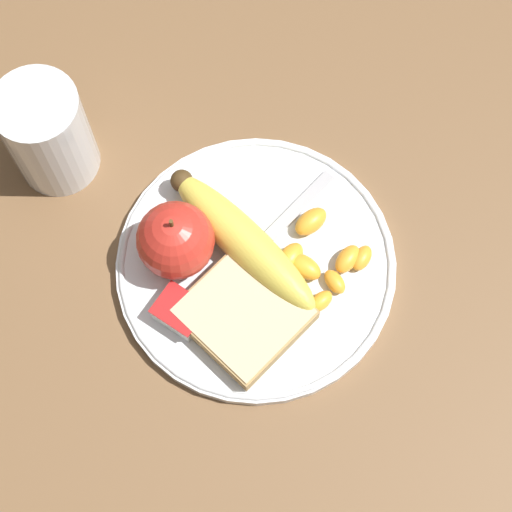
{
  "coord_description": "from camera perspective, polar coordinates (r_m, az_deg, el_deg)",
  "views": [
    {
      "loc": [
        0.15,
        -0.22,
        0.76
      ],
      "look_at": [
        0.0,
        0.0,
        0.03
      ],
      "focal_mm": 60.0,
      "sensor_mm": 36.0,
      "label": 1
    }
  ],
  "objects": [
    {
      "name": "orange_segment_6",
      "position": [
        0.79,
        6.13,
        -0.2
      ],
      "size": [
        0.02,
        0.03,
        0.02
      ],
      "color": "#F9A32D",
      "rests_on": "plate"
    },
    {
      "name": "jam_packet",
      "position": [
        0.77,
        -5.07,
        -3.72
      ],
      "size": [
        0.04,
        0.04,
        0.02
      ],
      "color": "silver",
      "rests_on": "plate"
    },
    {
      "name": "orange_segment_3",
      "position": [
        0.78,
        5.27,
        -1.72
      ],
      "size": [
        0.03,
        0.02,
        0.01
      ],
      "color": "#F9A32D",
      "rests_on": "plate"
    },
    {
      "name": "fork",
      "position": [
        0.8,
        0.34,
        0.41
      ],
      "size": [
        0.05,
        0.17,
        0.0
      ],
      "rotation": [
        0.0,
        0.0,
        10.84
      ],
      "color": "#B2B2B7",
      "rests_on": "plate"
    },
    {
      "name": "bread_slice",
      "position": [
        0.77,
        -0.83,
        -3.9
      ],
      "size": [
        0.11,
        0.11,
        0.02
      ],
      "color": "#AB8751",
      "rests_on": "plate"
    },
    {
      "name": "orange_segment_1",
      "position": [
        0.79,
        2.25,
        -0.16
      ],
      "size": [
        0.02,
        0.03,
        0.02
      ],
      "color": "#F9A32D",
      "rests_on": "plate"
    },
    {
      "name": "plate",
      "position": [
        0.8,
        0.0,
        -0.6
      ],
      "size": [
        0.26,
        0.26,
        0.01
      ],
      "color": "silver",
      "rests_on": "ground_plane"
    },
    {
      "name": "orange_segment_2",
      "position": [
        0.78,
        1.63,
        -0.99
      ],
      "size": [
        0.03,
        0.03,
        0.02
      ],
      "color": "#F9A32D",
      "rests_on": "plate"
    },
    {
      "name": "orange_segment_0",
      "position": [
        0.78,
        4.52,
        -2.75
      ],
      "size": [
        0.02,
        0.03,
        0.01
      ],
      "color": "#F9A32D",
      "rests_on": "plate"
    },
    {
      "name": "orange_segment_4",
      "position": [
        0.79,
        7.07,
        -0.13
      ],
      "size": [
        0.02,
        0.03,
        0.01
      ],
      "color": "#F9A32D",
      "rests_on": "plate"
    },
    {
      "name": "banana",
      "position": [
        0.78,
        -0.97,
        1.13
      ],
      "size": [
        0.19,
        0.08,
        0.04
      ],
      "color": "#E0CC4C",
      "rests_on": "plate"
    },
    {
      "name": "ground_plane",
      "position": [
        0.8,
        0.0,
        -0.79
      ],
      "size": [
        3.0,
        3.0,
        0.0
      ],
      "primitive_type": "plane",
      "color": "brown"
    },
    {
      "name": "apple",
      "position": [
        0.77,
        -5.39,
        1.05
      ],
      "size": [
        0.07,
        0.07,
        0.08
      ],
      "color": "red",
      "rests_on": "plate"
    },
    {
      "name": "orange_segment_5",
      "position": [
        0.8,
        3.68,
        2.31
      ],
      "size": [
        0.03,
        0.04,
        0.02
      ],
      "color": "#F9A32D",
      "rests_on": "plate"
    },
    {
      "name": "juice_glass",
      "position": [
        0.83,
        -13.65,
        7.81
      ],
      "size": [
        0.08,
        0.08,
        0.11
      ],
      "color": "silver",
      "rests_on": "ground_plane"
    },
    {
      "name": "orange_segment_7",
      "position": [
        0.78,
        3.23,
        -0.73
      ],
      "size": [
        0.03,
        0.02,
        0.02
      ],
      "color": "#F9A32D",
      "rests_on": "plate"
    }
  ]
}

